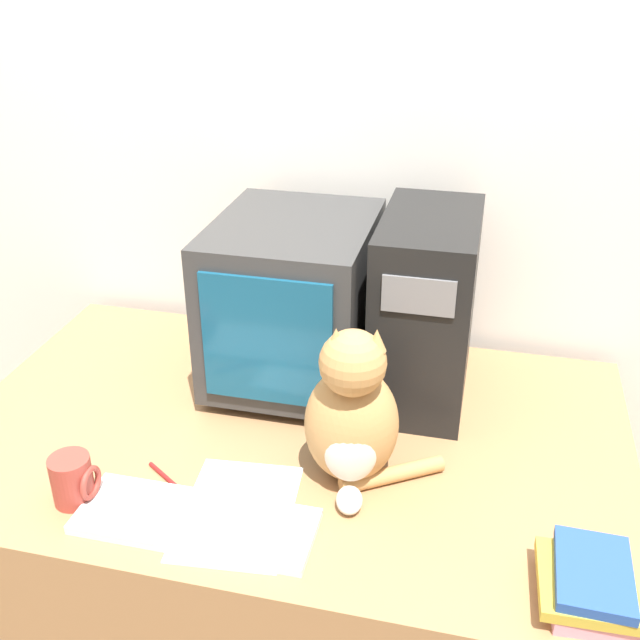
{
  "coord_description": "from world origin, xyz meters",
  "views": [
    {
      "loc": [
        0.39,
        -0.85,
        1.72
      ],
      "look_at": [
        0.06,
        0.53,
        0.97
      ],
      "focal_mm": 42.0,
      "sensor_mm": 36.0,
      "label": 1
    }
  ],
  "objects_px": {
    "computer_tower": "(425,308)",
    "keyboard": "(196,521)",
    "book_stack": "(590,583)",
    "cat": "(353,417)",
    "mug": "(73,480)",
    "pen": "(169,480)",
    "crt_monitor": "(293,300)"
  },
  "relations": [
    {
      "from": "computer_tower",
      "to": "book_stack",
      "type": "xyz_separation_m",
      "value": [
        0.35,
        -0.58,
        -0.19
      ]
    },
    {
      "from": "computer_tower",
      "to": "pen",
      "type": "xyz_separation_m",
      "value": [
        -0.46,
        -0.47,
        -0.22
      ]
    },
    {
      "from": "computer_tower",
      "to": "pen",
      "type": "distance_m",
      "value": 0.69
    },
    {
      "from": "pen",
      "to": "crt_monitor",
      "type": "bearing_deg",
      "value": 72.65
    },
    {
      "from": "computer_tower",
      "to": "keyboard",
      "type": "bearing_deg",
      "value": -121.8
    },
    {
      "from": "book_stack",
      "to": "cat",
      "type": "bearing_deg",
      "value": 154.56
    },
    {
      "from": "crt_monitor",
      "to": "keyboard",
      "type": "relative_size",
      "value": 0.98
    },
    {
      "from": "cat",
      "to": "book_stack",
      "type": "height_order",
      "value": "cat"
    },
    {
      "from": "crt_monitor",
      "to": "pen",
      "type": "distance_m",
      "value": 0.52
    },
    {
      "from": "crt_monitor",
      "to": "mug",
      "type": "height_order",
      "value": "crt_monitor"
    },
    {
      "from": "cat",
      "to": "pen",
      "type": "bearing_deg",
      "value": -174.64
    },
    {
      "from": "keyboard",
      "to": "pen",
      "type": "height_order",
      "value": "keyboard"
    },
    {
      "from": "pen",
      "to": "mug",
      "type": "height_order",
      "value": "mug"
    },
    {
      "from": "crt_monitor",
      "to": "book_stack",
      "type": "xyz_separation_m",
      "value": [
        0.67,
        -0.57,
        -0.18
      ]
    },
    {
      "from": "keyboard",
      "to": "book_stack",
      "type": "xyz_separation_m",
      "value": [
        0.71,
        -0.01,
        0.02
      ]
    },
    {
      "from": "pen",
      "to": "mug",
      "type": "xyz_separation_m",
      "value": [
        -0.15,
        -0.09,
        0.05
      ]
    },
    {
      "from": "crt_monitor",
      "to": "computer_tower",
      "type": "distance_m",
      "value": 0.31
    },
    {
      "from": "computer_tower",
      "to": "cat",
      "type": "relative_size",
      "value": 1.24
    },
    {
      "from": "cat",
      "to": "mug",
      "type": "bearing_deg",
      "value": -169.42
    },
    {
      "from": "crt_monitor",
      "to": "mug",
      "type": "relative_size",
      "value": 4.38
    },
    {
      "from": "keyboard",
      "to": "book_stack",
      "type": "distance_m",
      "value": 0.71
    },
    {
      "from": "computer_tower",
      "to": "keyboard",
      "type": "xyz_separation_m",
      "value": [
        -0.36,
        -0.57,
        -0.21
      ]
    },
    {
      "from": "book_stack",
      "to": "pen",
      "type": "distance_m",
      "value": 0.82
    },
    {
      "from": "keyboard",
      "to": "cat",
      "type": "distance_m",
      "value": 0.36
    },
    {
      "from": "cat",
      "to": "book_stack",
      "type": "relative_size",
      "value": 1.8
    },
    {
      "from": "computer_tower",
      "to": "book_stack",
      "type": "height_order",
      "value": "computer_tower"
    },
    {
      "from": "book_stack",
      "to": "crt_monitor",
      "type": "bearing_deg",
      "value": 139.41
    },
    {
      "from": "crt_monitor",
      "to": "keyboard",
      "type": "height_order",
      "value": "crt_monitor"
    },
    {
      "from": "keyboard",
      "to": "mug",
      "type": "distance_m",
      "value": 0.26
    },
    {
      "from": "keyboard",
      "to": "book_stack",
      "type": "relative_size",
      "value": 2.29
    },
    {
      "from": "cat",
      "to": "computer_tower",
      "type": "bearing_deg",
      "value": 65.17
    },
    {
      "from": "cat",
      "to": "mug",
      "type": "relative_size",
      "value": 3.52
    }
  ]
}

